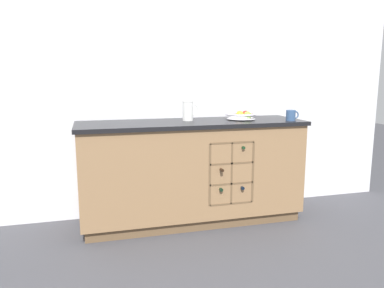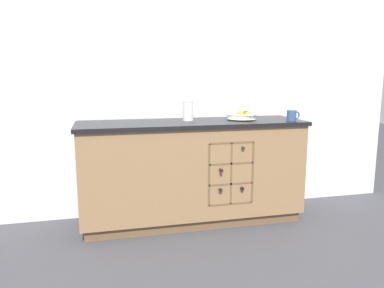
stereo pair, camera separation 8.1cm
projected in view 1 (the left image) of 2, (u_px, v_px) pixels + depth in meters
The scene contains 6 objects.
ground_plane at pixel (192, 221), 3.43m from camera, with size 14.00×14.00×0.00m, color #424247.
back_wall at pixel (182, 79), 3.53m from camera, with size 4.40×0.06×2.55m, color white.
kitchen_island at pixel (192, 171), 3.34m from camera, with size 1.98×0.61×0.91m.
fruit_bowl at pixel (242, 115), 3.39m from camera, with size 0.28×0.28×0.08m.
white_pitcher at pixel (188, 110), 3.31m from camera, with size 0.15×0.10×0.18m.
ceramic_mug at pixel (291, 115), 3.32m from camera, with size 0.12×0.08×0.09m.
Camera 1 is at (-0.86, -3.13, 1.30)m, focal length 35.00 mm.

